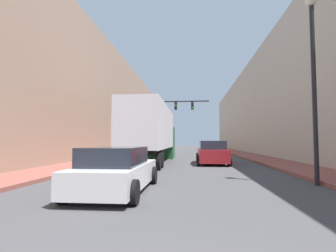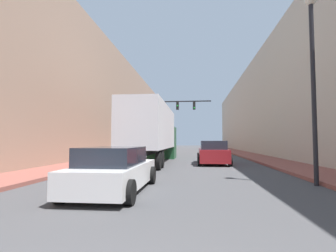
{
  "view_description": "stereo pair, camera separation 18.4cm",
  "coord_description": "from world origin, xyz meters",
  "px_view_note": "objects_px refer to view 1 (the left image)",
  "views": [
    {
      "loc": [
        0.61,
        -1.19,
        1.58
      ],
      "look_at": [
        -0.69,
        12.95,
        2.41
      ],
      "focal_mm": 28.0,
      "sensor_mm": 36.0,
      "label": 1
    },
    {
      "loc": [
        0.8,
        -1.18,
        1.58
      ],
      "look_at": [
        -0.69,
        12.95,
        2.41
      ],
      "focal_mm": 28.0,
      "sensor_mm": 36.0,
      "label": 2
    }
  ],
  "objects_px": {
    "traffic_signal_gantry": "(161,115)",
    "semi_truck": "(153,132)",
    "suv_car": "(212,153)",
    "street_lamp": "(313,62)",
    "sedan_car": "(117,170)"
  },
  "relations": [
    {
      "from": "traffic_signal_gantry",
      "to": "semi_truck",
      "type": "bearing_deg",
      "value": -86.54
    },
    {
      "from": "suv_car",
      "to": "street_lamp",
      "type": "bearing_deg",
      "value": -70.51
    },
    {
      "from": "sedan_car",
      "to": "traffic_signal_gantry",
      "type": "distance_m",
      "value": 22.21
    },
    {
      "from": "sedan_car",
      "to": "suv_car",
      "type": "relative_size",
      "value": 0.98
    },
    {
      "from": "sedan_car",
      "to": "traffic_signal_gantry",
      "type": "bearing_deg",
      "value": 93.16
    },
    {
      "from": "sedan_car",
      "to": "suv_car",
      "type": "height_order",
      "value": "suv_car"
    },
    {
      "from": "sedan_car",
      "to": "street_lamp",
      "type": "distance_m",
      "value": 8.03
    },
    {
      "from": "suv_car",
      "to": "traffic_signal_gantry",
      "type": "relative_size",
      "value": 0.61
    },
    {
      "from": "semi_truck",
      "to": "traffic_signal_gantry",
      "type": "height_order",
      "value": "traffic_signal_gantry"
    },
    {
      "from": "semi_truck",
      "to": "traffic_signal_gantry",
      "type": "bearing_deg",
      "value": 93.46
    },
    {
      "from": "suv_car",
      "to": "street_lamp",
      "type": "height_order",
      "value": "street_lamp"
    },
    {
      "from": "traffic_signal_gantry",
      "to": "sedan_car",
      "type": "bearing_deg",
      "value": -86.84
    },
    {
      "from": "suv_car",
      "to": "street_lamp",
      "type": "relative_size",
      "value": 0.67
    },
    {
      "from": "semi_truck",
      "to": "street_lamp",
      "type": "height_order",
      "value": "street_lamp"
    },
    {
      "from": "semi_truck",
      "to": "sedan_car",
      "type": "height_order",
      "value": "semi_truck"
    }
  ]
}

